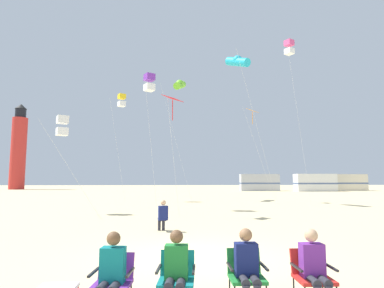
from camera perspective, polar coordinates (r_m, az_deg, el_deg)
The scene contains 22 objects.
ground at distance 8.38m, azimuth 0.71°, elevation -19.48°, with size 200.00×200.00×0.00m, color beige.
camp_chair_purple at distance 5.16m, azimuth -13.72°, elevation -22.00°, with size 0.60×0.61×0.82m.
spectator_purple_chair at distance 5.00m, azimuth -14.13°, elevation -21.16°, with size 0.36×0.53×1.16m.
camp_chair_teal at distance 5.20m, azimuth -2.73°, elevation -22.06°, with size 0.60×0.62×0.82m.
spectator_teal_chair at distance 5.03m, azimuth -2.87°, elevation -21.24°, with size 0.36×0.53×1.16m.
camp_chair_green at distance 5.40m, azimuth 9.47°, elevation -21.38°, with size 0.56×0.58×0.82m.
spectator_green_chair at distance 5.24m, azimuth 9.79°, elevation -20.56°, with size 0.34×0.51×1.16m.
camp_chair_red at distance 5.61m, azimuth 20.34°, elevation -20.51°, with size 0.57×0.58×0.82m.
spectator_red_chair at distance 5.45m, azimuth 20.88°, elevation -19.67°, with size 0.35×0.51×1.16m.
kite_flyer_standing at distance 12.26m, azimuth -5.22°, elevation -12.35°, with size 0.40×0.55×1.16m.
kite_diamond_orange at distance 28.46m, azimuth 10.71°, elevation 5.28°, with size 2.65×2.06×8.07m.
kite_tube_lime at distance 31.94m, azimuth -2.19°, elevation 10.44°, with size 2.97×3.21×11.81m.
kite_diamond_scarlet at distance 17.35m, azimuth -3.46°, elevation 7.42°, with size 1.22×1.22×6.43m.
kite_box_white at distance 20.12m, azimuth -21.99°, elevation 3.02°, with size 2.77×2.70×5.59m.
kite_tube_cyan at distance 27.36m, azimuth 8.08°, elevation 14.29°, with size 3.71×4.03×12.21m.
kite_box_violet at distance 22.04m, azimuth -7.56°, elevation 10.73°, with size 1.02×1.02×8.93m.
kite_box_rainbow at distance 27.94m, azimuth 16.84°, elevation 16.03°, with size 1.60×1.44×13.00m.
kite_box_gold at distance 30.46m, azimuth -12.36°, elevation 7.55°, with size 1.61×1.37×9.71m.
lighthouse_distant at distance 71.39m, azimuth -28.38°, elevation -0.77°, with size 2.80×2.80×16.80m.
rv_van_silver at distance 55.77m, azimuth 11.83°, elevation -6.70°, with size 6.59×2.78×2.80m.
rv_van_white at distance 56.10m, azimuth 20.96°, elevation -6.41°, with size 6.49×2.48×2.80m.
rv_van_cream at distance 61.66m, azimuth 25.66°, elevation -6.16°, with size 6.54×2.62×2.80m.
Camera 1 is at (-0.64, -8.13, 1.91)m, focal length 30.10 mm.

